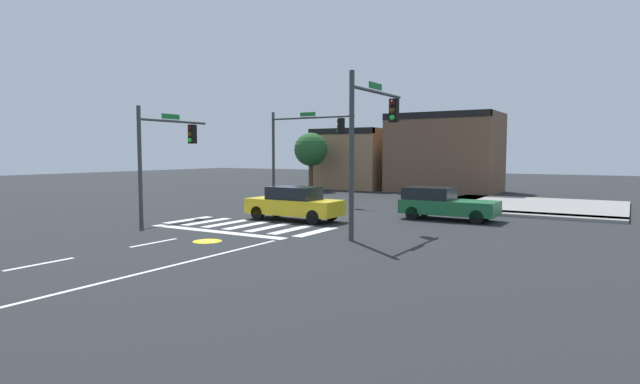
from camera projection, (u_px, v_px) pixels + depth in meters
name	position (u px, v px, depth m)	size (l,w,h in m)	color
ground_plane	(304.00, 215.00, 25.77)	(120.00, 120.00, 0.00)	#232628
crosswalk_near	(247.00, 225.00, 21.94)	(7.46, 2.79, 0.01)	silver
lane_markings	(130.00, 256.00, 15.45)	(6.80, 18.75, 0.01)	white
bike_detector_marking	(207.00, 241.00, 17.99)	(1.02, 1.02, 0.01)	yellow
curb_corner_northeast	(518.00, 206.00, 29.37)	(10.00, 10.60, 0.15)	gray
storefront_row	(408.00, 155.00, 42.55)	(15.34, 5.75, 6.22)	#93704C
traffic_signal_southwest	(166.00, 145.00, 24.31)	(0.32, 4.27, 5.22)	#383A3D
traffic_signal_southeast	(371.00, 128.00, 19.19)	(0.32, 4.32, 5.96)	#383A3D
traffic_signal_northwest	(302.00, 139.00, 31.79)	(5.96, 0.32, 5.71)	#383A3D
car_green	(444.00, 203.00, 23.84)	(4.34, 1.85, 1.49)	#1E6638
car_yellow	(294.00, 203.00, 23.50)	(4.49, 1.71, 1.56)	gold
roadside_tree	(311.00, 150.00, 41.85)	(2.73, 2.73, 4.76)	#4C3823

